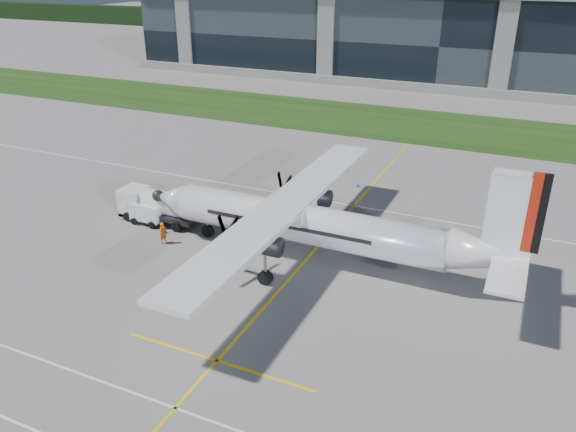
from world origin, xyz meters
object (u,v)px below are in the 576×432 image
at_px(ground_crew_person, 163,231).
at_px(safety_cone_stbdwing, 358,184).
at_px(turboprop_aircraft, 321,205).
at_px(safety_cone_fwd, 156,221).
at_px(safety_cone_nose_port, 164,230).
at_px(safety_cone_nose_stbd, 190,218).
at_px(baggage_tug, 148,213).
at_px(fuel_tanker_truck, 154,205).

xyz_separation_m(ground_crew_person, safety_cone_stbdwing, (10.15, 18.03, -0.75)).
height_order(turboprop_aircraft, safety_cone_fwd, turboprop_aircraft).
bearing_deg(safety_cone_nose_port, safety_cone_stbdwing, 55.97).
relative_size(safety_cone_nose_port, safety_cone_nose_stbd, 1.00).
relative_size(safety_cone_stbdwing, safety_cone_fwd, 1.00).
relative_size(baggage_tug, safety_cone_nose_stbd, 6.04).
relative_size(baggage_tug, safety_cone_nose_port, 6.04).
bearing_deg(safety_cone_fwd, ground_crew_person, -44.75).
height_order(baggage_tug, safety_cone_nose_stbd, baggage_tug).
relative_size(ground_crew_person, safety_cone_fwd, 4.01).
bearing_deg(safety_cone_fwd, baggage_tug, -169.97).
relative_size(ground_crew_person, safety_cone_nose_stbd, 4.01).
relative_size(safety_cone_stbdwing, safety_cone_nose_port, 1.00).
relative_size(fuel_tanker_truck, safety_cone_nose_stbd, 15.12).
distance_m(turboprop_aircraft, safety_cone_fwd, 15.58).
height_order(turboprop_aircraft, ground_crew_person, turboprop_aircraft).
height_order(safety_cone_stbdwing, safety_cone_nose_port, same).
bearing_deg(fuel_tanker_truck, safety_cone_nose_stbd, 22.77).
bearing_deg(safety_cone_stbdwing, safety_cone_nose_port, -124.03).
xyz_separation_m(turboprop_aircraft, safety_cone_fwd, (-14.98, 0.32, -4.26)).
distance_m(safety_cone_stbdwing, safety_cone_nose_stbd, 17.25).
distance_m(safety_cone_stbdwing, safety_cone_fwd, 20.01).
xyz_separation_m(ground_crew_person, safety_cone_fwd, (-2.73, 2.71, -0.75)).
distance_m(fuel_tanker_truck, safety_cone_nose_port, 3.02).
bearing_deg(turboprop_aircraft, fuel_tanker_truck, 177.03).
bearing_deg(safety_cone_fwd, turboprop_aircraft, -1.21).
distance_m(safety_cone_fwd, safety_cone_nose_stbd, 2.86).
bearing_deg(safety_cone_stbdwing, ground_crew_person, -119.37).
height_order(turboprop_aircraft, safety_cone_nose_port, turboprop_aircraft).
distance_m(ground_crew_person, safety_cone_stbdwing, 20.70).
xyz_separation_m(fuel_tanker_truck, safety_cone_stbdwing, (13.37, 14.83, -1.17)).
bearing_deg(safety_cone_stbdwing, safety_cone_nose_stbd, -127.72).
distance_m(fuel_tanker_truck, safety_cone_nose_stbd, 3.27).
xyz_separation_m(baggage_tug, safety_cone_nose_stbd, (2.99, 1.79, -0.66)).
xyz_separation_m(baggage_tug, safety_cone_nose_port, (2.38, -1.10, -0.66)).
distance_m(baggage_tug, safety_cone_stbdwing, 20.55).
distance_m(fuel_tanker_truck, safety_cone_stbdwing, 20.00).
xyz_separation_m(turboprop_aircraft, safety_cone_nose_port, (-13.28, -0.91, -4.26)).
bearing_deg(safety_cone_nose_port, safety_cone_fwd, 144.44).
bearing_deg(ground_crew_person, safety_cone_nose_port, 49.05).
relative_size(turboprop_aircraft, fuel_tanker_truck, 3.98).
xyz_separation_m(turboprop_aircraft, baggage_tug, (-15.65, 0.20, -3.61)).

